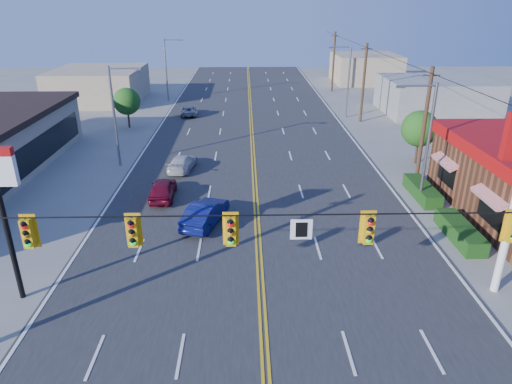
{
  "coord_description": "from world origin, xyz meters",
  "views": [
    {
      "loc": [
        -0.68,
        -13.71,
        12.67
      ],
      "look_at": [
        -0.07,
        10.93,
        2.2
      ],
      "focal_mm": 32.0,
      "sensor_mm": 36.0,
      "label": 1
    }
  ],
  "objects_px": {
    "signal_span": "(262,244)",
    "car_blue": "(205,214)",
    "car_magenta": "(163,190)",
    "car_silver": "(189,111)",
    "car_white": "(182,163)"
  },
  "relations": [
    {
      "from": "car_magenta",
      "to": "car_blue",
      "type": "relative_size",
      "value": 0.9
    },
    {
      "from": "car_blue",
      "to": "signal_span",
      "type": "bearing_deg",
      "value": 123.18
    },
    {
      "from": "car_magenta",
      "to": "car_blue",
      "type": "xyz_separation_m",
      "value": [
        3.21,
        -4.0,
        0.05
      ]
    },
    {
      "from": "car_white",
      "to": "signal_span",
      "type": "bearing_deg",
      "value": 113.7
    },
    {
      "from": "car_silver",
      "to": "signal_span",
      "type": "bearing_deg",
      "value": 94.11
    },
    {
      "from": "car_magenta",
      "to": "car_silver",
      "type": "xyz_separation_m",
      "value": [
        -0.96,
        24.21,
        -0.14
      ]
    },
    {
      "from": "signal_span",
      "to": "car_blue",
      "type": "height_order",
      "value": "signal_span"
    },
    {
      "from": "signal_span",
      "to": "car_magenta",
      "type": "height_order",
      "value": "signal_span"
    },
    {
      "from": "car_magenta",
      "to": "car_white",
      "type": "height_order",
      "value": "car_magenta"
    },
    {
      "from": "car_blue",
      "to": "car_magenta",
      "type": "bearing_deg",
      "value": -33.22
    },
    {
      "from": "car_magenta",
      "to": "signal_span",
      "type": "bearing_deg",
      "value": 111.04
    },
    {
      "from": "signal_span",
      "to": "car_white",
      "type": "bearing_deg",
      "value": 105.13
    },
    {
      "from": "signal_span",
      "to": "car_white",
      "type": "relative_size",
      "value": 5.93
    },
    {
      "from": "car_blue",
      "to": "car_silver",
      "type": "distance_m",
      "value": 28.51
    },
    {
      "from": "car_blue",
      "to": "car_white",
      "type": "height_order",
      "value": "car_blue"
    }
  ]
}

